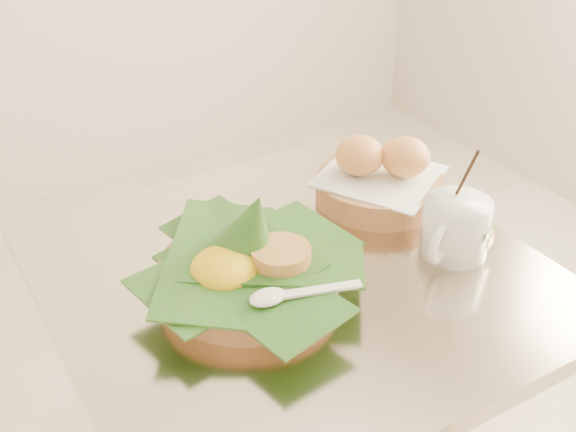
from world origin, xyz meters
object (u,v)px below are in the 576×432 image
cafe_table (294,378)px  coffee_mug (455,227)px  bread_basket (380,178)px  rice_basket (248,263)px

cafe_table → coffee_mug: size_ratio=4.21×
bread_basket → coffee_mug: size_ratio=1.44×
rice_basket → coffee_mug: size_ratio=1.81×
bread_basket → coffee_mug: bearing=-91.9°
cafe_table → rice_basket: rice_basket is taller
cafe_table → rice_basket: size_ratio=2.33×
coffee_mug → rice_basket: bearing=164.8°
bread_basket → rice_basket: bearing=-161.2°
cafe_table → coffee_mug: 0.37m
bread_basket → coffee_mug: (-0.01, -0.19, 0.01)m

